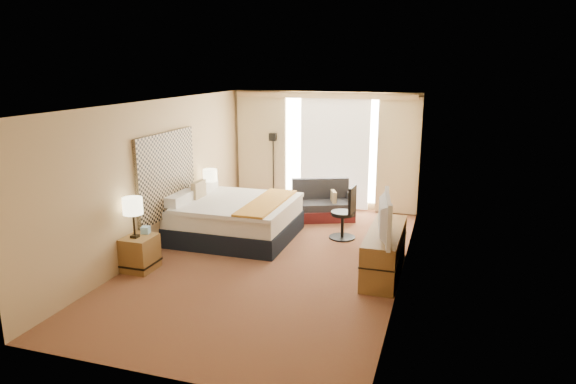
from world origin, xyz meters
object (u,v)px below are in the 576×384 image
(nightstand_left, at_px, (140,253))
(desk_chair, at_px, (345,215))
(nightstand_right, at_px, (210,211))
(media_dresser, at_px, (384,251))
(lamp_right, at_px, (210,176))
(loveseat, at_px, (322,206))
(television, at_px, (379,217))
(bed, at_px, (235,218))
(lamp_left, at_px, (133,207))
(floor_lamp, at_px, (273,154))

(nightstand_left, distance_m, desk_chair, 3.73)
(nightstand_right, relative_size, media_dresser, 0.31)
(desk_chair, distance_m, lamp_right, 2.84)
(nightstand_right, xyz_separation_m, media_dresser, (3.70, -1.45, 0.07))
(loveseat, xyz_separation_m, lamp_right, (-2.05, -1.06, 0.74))
(nightstand_right, bearing_deg, nightstand_left, -90.00)
(media_dresser, height_order, television, television)
(nightstand_right, distance_m, desk_chair, 2.80)
(nightstand_left, bearing_deg, nightstand_right, 90.00)
(bed, height_order, loveseat, bed)
(nightstand_left, height_order, nightstand_right, same)
(nightstand_left, distance_m, television, 3.78)
(nightstand_right, xyz_separation_m, lamp_left, (-0.03, -2.55, 0.77))
(bed, height_order, television, television)
(nightstand_left, height_order, lamp_left, lamp_left)
(nightstand_left, distance_m, lamp_right, 2.63)
(loveseat, distance_m, desk_chair, 1.35)
(floor_lamp, xyz_separation_m, lamp_left, (-0.75, -4.40, -0.13))
(desk_chair, bearing_deg, television, -60.23)
(floor_lamp, distance_m, lamp_left, 4.47)
(nightstand_right, bearing_deg, lamp_left, -90.73)
(floor_lamp, relative_size, lamp_right, 2.82)
(nightstand_right, relative_size, lamp_right, 0.93)
(desk_chair, bearing_deg, loveseat, 127.89)
(nightstand_right, height_order, television, television)
(bed, bearing_deg, floor_lamp, 92.07)
(media_dresser, height_order, lamp_left, lamp_left)
(desk_chair, bearing_deg, nightstand_left, -133.62)
(media_dresser, bearing_deg, desk_chair, 122.58)
(media_dresser, bearing_deg, bed, 163.62)
(television, bearing_deg, bed, 56.33)
(nightstand_right, height_order, lamp_left, lamp_left)
(bed, bearing_deg, nightstand_left, -113.06)
(media_dresser, relative_size, desk_chair, 1.78)
(nightstand_left, height_order, lamp_right, lamp_right)
(bed, height_order, lamp_left, lamp_left)
(nightstand_right, height_order, floor_lamp, floor_lamp)
(desk_chair, xyz_separation_m, lamp_left, (-2.83, -2.52, 0.60))
(lamp_right, distance_m, television, 4.11)
(nightstand_right, height_order, loveseat, loveseat)
(nightstand_right, xyz_separation_m, floor_lamp, (0.72, 1.85, 0.90))
(nightstand_right, distance_m, floor_lamp, 2.18)
(nightstand_left, relative_size, bed, 0.26)
(nightstand_left, height_order, floor_lamp, floor_lamp)
(loveseat, relative_size, lamp_right, 2.49)
(television, bearing_deg, floor_lamp, 28.78)
(floor_lamp, bearing_deg, bed, -87.93)
(loveseat, xyz_separation_m, desk_chair, (0.73, -1.12, 0.18))
(floor_lamp, bearing_deg, loveseat, -29.50)
(nightstand_left, xyz_separation_m, media_dresser, (3.70, 1.05, 0.07))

